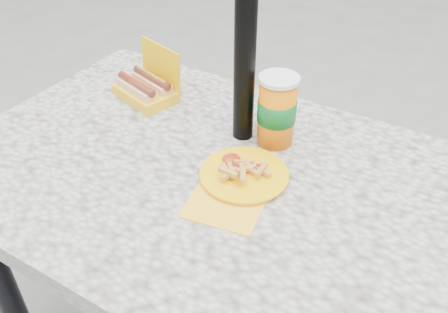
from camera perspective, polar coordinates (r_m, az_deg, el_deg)
The scene contains 4 objects.
picnic_table at distance 1.14m, azimuth -1.81°, elevation -5.77°, with size 1.20×0.80×0.75m.
hotdog_box at distance 1.34m, azimuth -9.32°, elevation 8.19°, with size 0.20×0.16×0.14m.
fries_plate at distance 1.04m, azimuth 2.20°, elevation -2.32°, with size 0.20×0.28×0.04m.
soda_cup at distance 1.12m, azimuth 6.36°, elevation 5.54°, with size 0.09×0.09×0.18m.
Camera 1 is at (0.46, -0.70, 1.42)m, focal length 38.00 mm.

